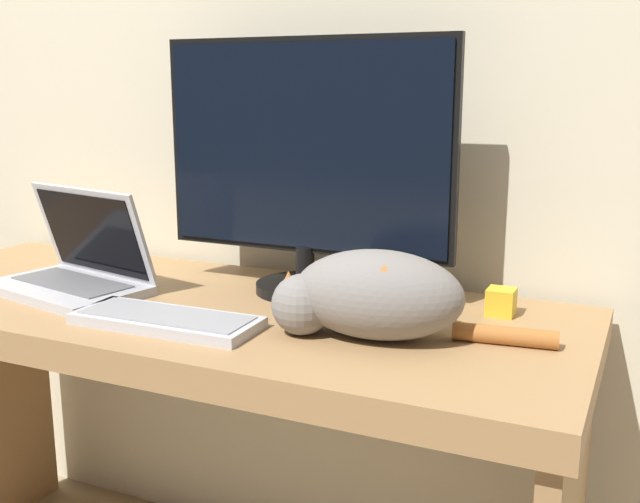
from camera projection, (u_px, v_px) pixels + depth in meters
The scene contains 7 objects.
wall_back at pixel (280, 31), 1.73m from camera, with size 6.40×0.06×2.60m.
desk at pixel (203, 371), 1.56m from camera, with size 1.55×0.61×0.74m.
monitor at pixel (305, 163), 1.55m from camera, with size 0.65×0.21×0.53m.
laptop at pixel (75, 270), 1.61m from camera, with size 0.37×0.28×0.22m.
external_keyboard at pixel (167, 320), 1.38m from camera, with size 0.35×0.14×0.02m.
cat at pixel (371, 294), 1.30m from camera, with size 0.49×0.21×0.16m.
small_toy at pixel (501, 302), 1.44m from camera, with size 0.05×0.05×0.05m.
Camera 1 is at (0.84, -0.93, 1.18)m, focal length 42.00 mm.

